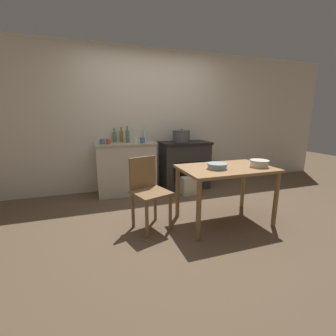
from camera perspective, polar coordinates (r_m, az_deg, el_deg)
The scene contains 18 objects.
ground_plane at distance 3.13m, azimuth 3.20°, elevation -12.73°, with size 14.00×14.00×0.00m, color brown.
wall_back at distance 4.33m, azimuth -4.52°, elevation 11.86°, with size 8.00×0.07×2.55m.
counter_cabinet at distance 4.06m, azimuth -10.56°, elevation -0.06°, with size 1.03×0.51×0.91m.
stove at distance 4.33m, azimuth 4.18°, elevation 0.82°, with size 0.92×0.56×0.89m.
work_table at distance 2.94m, azimuth 14.44°, elevation -1.70°, with size 1.15×0.74×0.73m.
chair at distance 2.76m, azimuth -5.07°, elevation -5.57°, with size 0.50×0.50×0.88m.
flour_sack at distance 4.01m, azimuth 5.56°, elevation -4.50°, with size 0.30×0.21×0.31m, color beige.
stock_pot at distance 4.17m, azimuth 3.39°, elevation 8.05°, with size 0.32×0.32×0.24m.
mixing_bowl_large at distance 3.06m, azimuth 22.17°, elevation 1.17°, with size 0.24×0.24×0.09m.
mixing_bowl_small at distance 2.79m, azimuth 12.38°, elevation 0.59°, with size 0.25×0.25×0.07m.
bottle_far_left at distance 4.21m, azimuth -5.84°, elevation 8.31°, with size 0.06×0.06×0.28m.
bottle_left at distance 4.11m, azimuth -13.41°, elevation 7.73°, with size 0.07×0.07×0.25m.
bottle_mid_left at distance 4.10m, azimuth -11.77°, elevation 7.89°, with size 0.06×0.06×0.27m.
bottle_center_left at distance 4.00m, azimuth -10.23°, elevation 7.96°, with size 0.07×0.07×0.29m.
cup_center at distance 3.89m, azimuth -6.48°, elevation 7.02°, with size 0.08×0.08×0.10m, color #4C6B99.
cup_center_right at distance 3.91m, azimuth -8.20°, elevation 6.98°, with size 0.09×0.09×0.10m, color silver.
cup_mid_right at distance 3.87m, azimuth -14.93°, elevation 6.52°, with size 0.08×0.08×0.08m, color #B74C42.
cup_right at distance 3.88m, azimuth -16.35°, elevation 6.48°, with size 0.08×0.08×0.09m, color #4C6B99.
Camera 1 is at (-1.06, -2.62, 1.36)m, focal length 24.00 mm.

